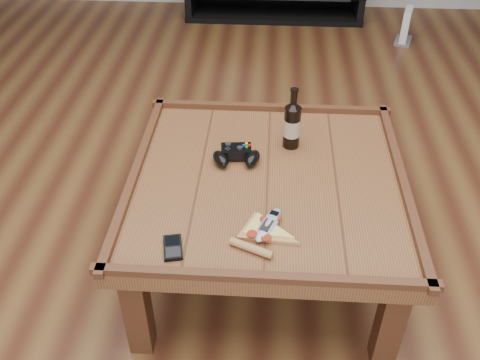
# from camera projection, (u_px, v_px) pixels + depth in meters

# --- Properties ---
(ground) EXTENTS (6.00, 6.00, 0.00)m
(ground) POSITION_uv_depth(u_px,v_px,m) (264.00, 263.00, 2.23)
(ground) COLOR #4A2415
(ground) RESTS_ON ground
(coffee_table) EXTENTS (1.03, 1.03, 0.48)m
(coffee_table) POSITION_uv_depth(u_px,v_px,m) (267.00, 191.00, 1.98)
(coffee_table) COLOR #563718
(coffee_table) RESTS_ON ground
(beer_bottle) EXTENTS (0.07, 0.07, 0.25)m
(beer_bottle) POSITION_uv_depth(u_px,v_px,m) (292.00, 124.00, 2.05)
(beer_bottle) COLOR black
(beer_bottle) RESTS_ON coffee_table
(game_controller) EXTENTS (0.20, 0.14, 0.05)m
(game_controller) POSITION_uv_depth(u_px,v_px,m) (236.00, 156.00, 2.02)
(game_controller) COLOR black
(game_controller) RESTS_ON coffee_table
(pizza_slice) EXTENTS (0.25, 0.30, 0.03)m
(pizza_slice) POSITION_uv_depth(u_px,v_px,m) (262.00, 233.00, 1.71)
(pizza_slice) COLOR tan
(pizza_slice) RESTS_ON coffee_table
(smartphone) EXTENTS (0.08, 0.12, 0.01)m
(smartphone) POSITION_uv_depth(u_px,v_px,m) (173.00, 247.00, 1.66)
(smartphone) COLOR black
(smartphone) RESTS_ON coffee_table
(remote_control) EXTENTS (0.12, 0.18, 0.03)m
(remote_control) POSITION_uv_depth(u_px,v_px,m) (268.00, 225.00, 1.74)
(remote_control) COLOR #9DA2AA
(remote_control) RESTS_ON coffee_table
(game_console) EXTENTS (0.16, 0.22, 0.25)m
(game_console) POSITION_uv_depth(u_px,v_px,m) (406.00, 27.00, 3.89)
(game_console) COLOR slate
(game_console) RESTS_ON ground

